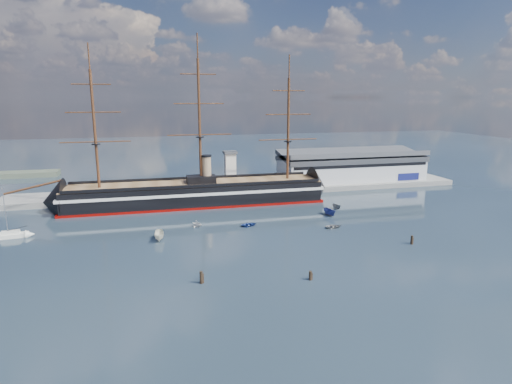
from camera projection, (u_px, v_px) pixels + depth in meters
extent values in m
plane|color=#1A2730|center=(241.00, 217.00, 135.86)|extent=(600.00, 600.00, 0.00)
cube|color=slate|center=(246.00, 192.00, 172.33)|extent=(180.00, 18.00, 2.00)
cube|color=#B7BABC|center=(351.00, 168.00, 186.30)|extent=(62.00, 20.00, 10.00)
cube|color=#3F4247|center=(352.00, 155.00, 185.09)|extent=(63.00, 21.00, 2.00)
cube|color=silver|center=(230.00, 172.00, 165.84)|extent=(4.00, 4.00, 14.00)
cube|color=#3F4247|center=(230.00, 152.00, 164.22)|extent=(5.00, 5.00, 1.00)
cube|color=black|center=(196.00, 193.00, 150.98)|extent=(88.18, 17.02, 7.00)
cube|color=silver|center=(196.00, 190.00, 150.72)|extent=(90.18, 17.29, 1.00)
cube|color=#700402|center=(196.00, 203.00, 151.77)|extent=(90.18, 17.25, 0.90)
cone|color=black|center=(54.00, 202.00, 139.71)|extent=(14.18, 15.84, 15.68)
cone|color=black|center=(318.00, 187.00, 162.38)|extent=(11.18, 15.81, 15.68)
cube|color=brown|center=(196.00, 183.00, 150.20)|extent=(88.17, 15.74, 0.40)
cube|color=black|center=(201.00, 179.00, 150.39)|extent=(10.07, 6.12, 2.50)
cylinder|color=#A08361|center=(207.00, 169.00, 150.12)|extent=(3.20, 3.20, 9.00)
cylinder|color=#381E0F|center=(33.00, 187.00, 137.22)|extent=(17.76, 0.91, 4.43)
cylinder|color=#381E0F|center=(95.00, 130.00, 138.25)|extent=(0.90, 0.90, 38.00)
cylinder|color=#381E0F|center=(200.00, 122.00, 146.10)|extent=(0.90, 0.90, 42.00)
cylinder|color=#381E0F|center=(288.00, 130.00, 154.55)|extent=(0.90, 0.90, 36.00)
cube|color=silver|center=(11.00, 236.00, 115.54)|extent=(8.86, 3.54, 1.15)
cube|color=silver|center=(10.00, 232.00, 115.34)|extent=(4.78, 2.38, 0.92)
cylinder|color=#B2B2B7|center=(5.00, 211.00, 113.91)|extent=(0.18, 0.18, 12.64)
imported|color=#EBE8CD|center=(160.00, 240.00, 113.65)|extent=(7.68, 3.26, 3.00)
imported|color=navy|center=(249.00, 226.00, 126.24)|extent=(1.94, 3.23, 1.41)
imported|color=slate|center=(337.00, 209.00, 145.58)|extent=(5.24, 2.71, 2.00)
imported|color=silver|center=(197.00, 227.00, 125.46)|extent=(6.27, 5.81, 2.19)
imported|color=gray|center=(334.00, 228.00, 124.33)|extent=(1.21, 3.03, 1.42)
imported|color=navy|center=(330.00, 216.00, 137.42)|extent=(7.25, 3.60, 2.77)
cylinder|color=black|center=(201.00, 283.00, 87.25)|extent=(0.64, 0.64, 3.35)
cylinder|color=black|center=(310.00, 280.00, 88.90)|extent=(0.64, 0.64, 2.69)
cylinder|color=black|center=(411.00, 244.00, 110.55)|extent=(0.64, 0.64, 3.05)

